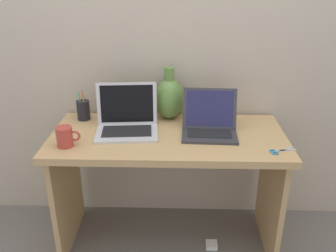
{
  "coord_description": "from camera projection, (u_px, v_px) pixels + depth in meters",
  "views": [
    {
      "loc": [
        0.05,
        -1.83,
        1.61
      ],
      "look_at": [
        0.0,
        0.0,
        0.79
      ],
      "focal_mm": 38.75,
      "sensor_mm": 36.0,
      "label": 1
    }
  ],
  "objects": [
    {
      "name": "ground_plane",
      "position": [
        168.0,
        239.0,
        2.33
      ],
      "size": [
        6.0,
        6.0,
        0.0
      ],
      "primitive_type": "plane",
      "color": "slate"
    },
    {
      "name": "back_wall",
      "position": [
        170.0,
        40.0,
        2.15
      ],
      "size": [
        4.4,
        0.04,
        2.4
      ],
      "primitive_type": "cube",
      "color": "#BCAD99",
      "rests_on": "ground"
    },
    {
      "name": "desk",
      "position": [
        168.0,
        161.0,
        2.09
      ],
      "size": [
        1.31,
        0.6,
        0.74
      ],
      "color": "tan",
      "rests_on": "ground"
    },
    {
      "name": "laptop_left",
      "position": [
        127.0,
        119.0,
        2.05
      ],
      "size": [
        0.36,
        0.28,
        0.26
      ],
      "color": "silver",
      "rests_on": "desk"
    },
    {
      "name": "laptop_right",
      "position": [
        209.0,
        122.0,
        2.03
      ],
      "size": [
        0.31,
        0.26,
        0.23
      ],
      "color": "#333338",
      "rests_on": "desk"
    },
    {
      "name": "green_vase",
      "position": [
        169.0,
        98.0,
        2.19
      ],
      "size": [
        0.18,
        0.18,
        0.32
      ],
      "color": "#5B843D",
      "rests_on": "desk"
    },
    {
      "name": "coffee_mug",
      "position": [
        65.0,
        137.0,
        1.87
      ],
      "size": [
        0.13,
        0.08,
        0.11
      ],
      "color": "#B23D33",
      "rests_on": "desk"
    },
    {
      "name": "pen_cup",
      "position": [
        83.0,
        110.0,
        2.19
      ],
      "size": [
        0.08,
        0.08,
        0.19
      ],
      "color": "black",
      "rests_on": "desk"
    },
    {
      "name": "scissors",
      "position": [
        278.0,
        151.0,
        1.83
      ],
      "size": [
        0.15,
        0.09,
        0.01
      ],
      "color": "#B7B7BC",
      "rests_on": "desk"
    },
    {
      "name": "power_brick",
      "position": [
        212.0,
        245.0,
        2.26
      ],
      "size": [
        0.07,
        0.07,
        0.03
      ],
      "primitive_type": "cube",
      "color": "white",
      "rests_on": "ground"
    }
  ]
}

